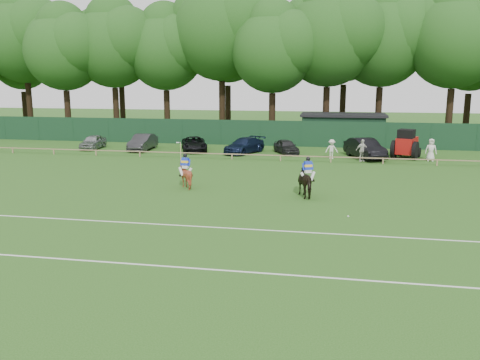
% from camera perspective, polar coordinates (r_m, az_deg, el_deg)
% --- Properties ---
extents(ground, '(160.00, 160.00, 0.00)m').
position_cam_1_polar(ground, '(23.92, -2.52, -4.65)').
color(ground, '#1E4C14').
rests_on(ground, ground).
extents(horse_dark, '(1.68, 2.27, 1.74)m').
position_cam_1_polar(horse_dark, '(28.81, 7.59, -0.18)').
color(horse_dark, black).
rests_on(horse_dark, ground).
extents(horse_chestnut, '(1.34, 1.48, 1.53)m').
position_cam_1_polar(horse_chestnut, '(31.11, -6.14, 0.52)').
color(horse_chestnut, maroon).
rests_on(horse_chestnut, ground).
extents(sedan_silver, '(1.85, 3.96, 1.31)m').
position_cam_1_polar(sedan_silver, '(49.95, -16.18, 4.13)').
color(sedan_silver, '#97999C').
rests_on(sedan_silver, ground).
extents(sedan_grey, '(1.69, 4.51, 1.47)m').
position_cam_1_polar(sedan_grey, '(47.96, -10.86, 4.19)').
color(sedan_grey, '#2D2D30').
rests_on(sedan_grey, ground).
extents(suv_black, '(3.54, 5.09, 1.29)m').
position_cam_1_polar(suv_black, '(46.66, -5.17, 4.04)').
color(suv_black, black).
rests_on(suv_black, ground).
extents(sedan_navy, '(3.62, 5.05, 1.36)m').
position_cam_1_polar(sedan_navy, '(45.20, 0.48, 3.89)').
color(sedan_navy, '#121C39').
rests_on(sedan_navy, ground).
extents(hatch_grey, '(2.87, 3.96, 1.25)m').
position_cam_1_polar(hatch_grey, '(45.16, 5.21, 3.77)').
color(hatch_grey, '#28282A').
rests_on(hatch_grey, ground).
extents(estate_black, '(3.57, 5.28, 1.65)m').
position_cam_1_polar(estate_black, '(43.59, 13.86, 3.47)').
color(estate_black, black).
rests_on(estate_black, ground).
extents(spectator_left, '(1.16, 0.84, 1.61)m').
position_cam_1_polar(spectator_left, '(42.67, 10.25, 3.43)').
color(spectator_left, silver).
rests_on(spectator_left, ground).
extents(spectator_mid, '(1.13, 0.81, 1.78)m').
position_cam_1_polar(spectator_mid, '(41.86, 13.53, 3.25)').
color(spectator_mid, beige).
rests_on(spectator_mid, ground).
extents(spectator_right, '(0.92, 0.63, 1.81)m').
position_cam_1_polar(spectator_right, '(43.63, 20.65, 3.18)').
color(spectator_right, silver).
rests_on(spectator_right, ground).
extents(rider_dark, '(0.90, 0.57, 1.41)m').
position_cam_1_polar(rider_dark, '(28.66, 7.64, 1.32)').
color(rider_dark, silver).
rests_on(rider_dark, ground).
extents(rider_chestnut, '(0.94, 0.61, 2.05)m').
position_cam_1_polar(rider_chestnut, '(30.98, -6.18, 1.80)').
color(rider_chestnut, silver).
rests_on(rider_chestnut, ground).
extents(polo_ball, '(0.09, 0.09, 0.09)m').
position_cam_1_polar(polo_ball, '(25.10, 12.05, -4.02)').
color(polo_ball, silver).
rests_on(polo_ball, ground).
extents(pitch_lines, '(60.00, 5.10, 0.01)m').
position_cam_1_polar(pitch_lines, '(20.68, -4.75, -7.27)').
color(pitch_lines, silver).
rests_on(pitch_lines, ground).
extents(pitch_rail, '(62.10, 0.10, 0.50)m').
position_cam_1_polar(pitch_rail, '(41.18, 3.19, 2.80)').
color(pitch_rail, '#997F5B').
rests_on(pitch_rail, ground).
extents(perimeter_fence, '(92.08, 0.08, 2.50)m').
position_cam_1_polar(perimeter_fence, '(49.94, 4.57, 5.24)').
color(perimeter_fence, '#14351E').
rests_on(perimeter_fence, ground).
extents(utility_shed, '(8.40, 4.40, 3.04)m').
position_cam_1_polar(utility_shed, '(52.62, 11.47, 5.67)').
color(utility_shed, '#14331E').
rests_on(utility_shed, ground).
extents(tree_row, '(96.00, 12.00, 21.00)m').
position_cam_1_polar(tree_row, '(57.84, 7.39, 4.78)').
color(tree_row, '#26561C').
rests_on(tree_row, ground).
extents(tractor, '(2.80, 3.37, 2.43)m').
position_cam_1_polar(tractor, '(44.44, 18.18, 3.80)').
color(tractor, '#A4120F').
rests_on(tractor, ground).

